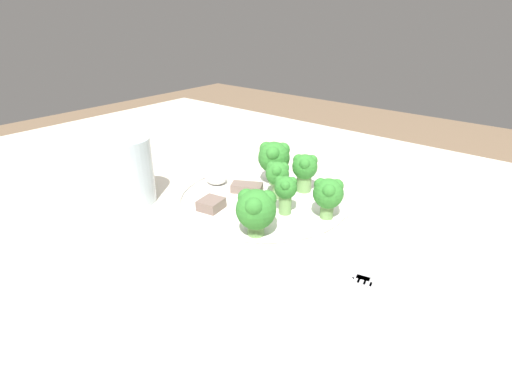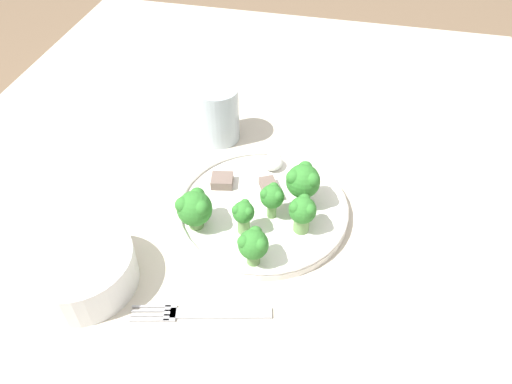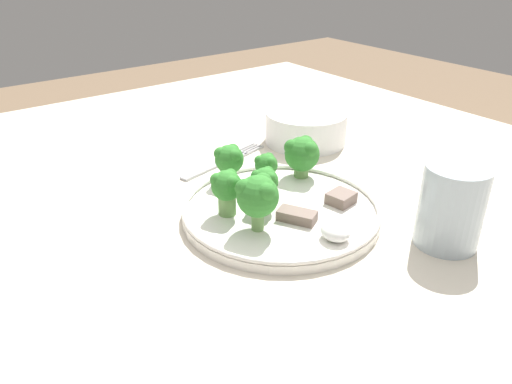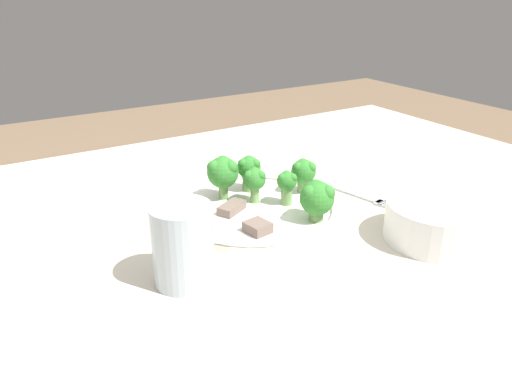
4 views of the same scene
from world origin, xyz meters
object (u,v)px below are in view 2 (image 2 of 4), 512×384
object	(u,v)px
dinner_plate	(263,209)
drinking_glass	(218,116)
cream_bowl	(81,270)
fork	(202,313)

from	to	relation	value
dinner_plate	drinking_glass	bearing A→B (deg)	34.96
dinner_plate	cream_bowl	bearing A→B (deg)	131.11
fork	drinking_glass	world-z (taller)	drinking_glass
fork	cream_bowl	size ratio (longest dim) A/B	1.25
cream_bowl	drinking_glass	world-z (taller)	drinking_glass
fork	drinking_glass	distance (m)	0.38
fork	cream_bowl	bearing A→B (deg)	85.44
dinner_plate	cream_bowl	world-z (taller)	cream_bowl
fork	drinking_glass	bearing A→B (deg)	12.54
cream_bowl	fork	bearing A→B (deg)	-94.56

